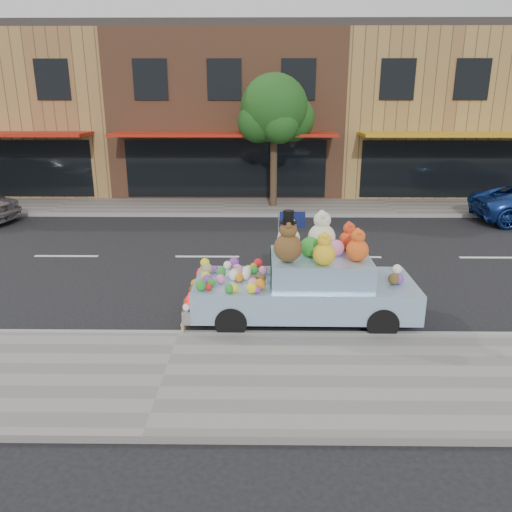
{
  "coord_description": "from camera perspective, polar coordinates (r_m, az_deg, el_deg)",
  "views": [
    {
      "loc": [
        1.53,
        -13.39,
        4.26
      ],
      "look_at": [
        1.42,
        -3.87,
        1.25
      ],
      "focal_mm": 35.0,
      "sensor_mm": 36.0,
      "label": 1
    }
  ],
  "objects": [
    {
      "name": "near_kerb",
      "position": [
        9.51,
        -8.79,
        -8.87
      ],
      "size": [
        60.0,
        0.12,
        0.13
      ],
      "primitive_type": "cube",
      "color": "gray",
      "rests_on": "ground"
    },
    {
      "name": "near_sidewalk",
      "position": [
        8.22,
        -10.48,
        -13.54
      ],
      "size": [
        60.0,
        3.0,
        0.12
      ],
      "primitive_type": "cube",
      "color": "gray",
      "rests_on": "ground"
    },
    {
      "name": "street_tree",
      "position": [
        19.96,
        2.17,
        15.9
      ],
      "size": [
        3.0,
        2.7,
        5.22
      ],
      "color": "#38281C",
      "rests_on": "ground"
    },
    {
      "name": "far_kerb",
      "position": [
        18.93,
        -4.01,
        4.69
      ],
      "size": [
        60.0,
        0.12,
        0.13
      ],
      "primitive_type": "cube",
      "color": "gray",
      "rests_on": "ground"
    },
    {
      "name": "far_sidewalk",
      "position": [
        20.39,
        -3.68,
        5.62
      ],
      "size": [
        60.0,
        3.0,
        0.12
      ],
      "primitive_type": "cube",
      "color": "gray",
      "rests_on": "ground"
    },
    {
      "name": "storefront_mid",
      "position": [
        25.42,
        -2.9,
        16.13
      ],
      "size": [
        10.0,
        9.8,
        7.3
      ],
      "color": "brown",
      "rests_on": "ground"
    },
    {
      "name": "art_car",
      "position": [
        9.9,
        5.57,
        -3.06
      ],
      "size": [
        4.49,
        1.79,
        2.32
      ],
      "rotation": [
        0.0,
        0.0,
        -0.01
      ],
      "color": "black",
      "rests_on": "ground"
    },
    {
      "name": "storefront_right",
      "position": [
        26.75,
        19.85,
        15.23
      ],
      "size": [
        10.0,
        9.8,
        7.3
      ],
      "color": "#9F7A42",
      "rests_on": "ground"
    },
    {
      "name": "storefront_left",
      "position": [
        27.87,
        -24.64,
        14.76
      ],
      "size": [
        10.0,
        9.8,
        7.3
      ],
      "color": "#9F7A42",
      "rests_on": "ground"
    },
    {
      "name": "ground",
      "position": [
        14.14,
        -5.59,
        -0.09
      ],
      "size": [
        120.0,
        120.0,
        0.0
      ],
      "primitive_type": "plane",
      "color": "black",
      "rests_on": "ground"
    }
  ]
}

